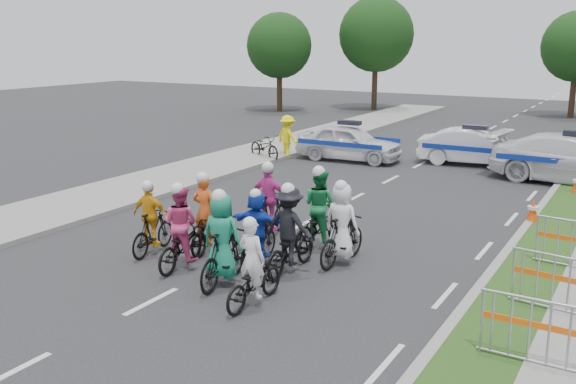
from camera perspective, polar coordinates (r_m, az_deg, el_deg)
The scene contains 24 objects.
ground at distance 12.23m, azimuth -12.06°, elevation -9.52°, with size 90.00×90.00×0.00m, color #28282B.
curb_right at distance 14.28m, azimuth 18.07°, elevation -6.23°, with size 0.20×60.00×0.12m, color gray.
grass_strip at distance 14.17m, azimuth 20.84°, elevation -6.63°, with size 1.20×60.00×0.11m, color #254C18.
sidewalk_left at distance 19.97m, azimuth -16.37°, elevation -0.49°, with size 3.00×60.00×0.13m, color gray.
rider_0 at distance 11.64m, azimuth -3.11°, elevation -7.45°, with size 0.62×1.67×1.69m.
rider_1 at distance 12.56m, azimuth -5.82°, elevation -4.97°, with size 0.88×1.90×1.95m.
rider_2 at distance 13.63m, azimuth -9.42°, elevation -3.88°, with size 0.83×1.87×1.85m.
rider_3 at distance 14.62m, azimuth -12.01°, elevation -2.90°, with size 0.90×1.67×1.70m.
rider_4 at distance 13.17m, azimuth 0.16°, elevation -4.08°, with size 1.06×1.87×1.91m.
rider_5 at distance 13.68m, azimuth -2.71°, elevation -3.53°, with size 1.35×1.62×1.67m.
rider_6 at distance 14.56m, azimuth -7.27°, elevation -2.96°, with size 0.88×1.89×1.86m.
rider_7 at distance 13.68m, azimuth 4.80°, elevation -3.51°, with size 0.82×1.80×1.86m.
rider_8 at distance 14.73m, azimuth 2.85°, elevation -2.26°, with size 0.94×1.98×1.94m.
rider_9 at distance 15.43m, azimuth -1.64°, elevation -1.47°, with size 0.99×1.84×1.89m.
police_car_0 at distance 25.37m, azimuth 5.45°, elevation 4.40°, with size 1.66×4.13×1.41m, color white.
police_car_1 at distance 25.37m, azimuth 16.19°, elevation 3.86°, with size 1.43×4.11×1.35m, color white.
police_car_2 at distance 23.21m, azimuth 24.18°, elevation 2.62°, with size 2.22×5.47×1.59m, color white.
marshal_hiviz at distance 25.80m, azimuth -0.03°, elevation 4.95°, with size 1.10×0.63×1.71m, color #FFF80D.
barrier_0 at distance 10.09m, azimuth 22.16°, elevation -11.94°, with size 2.00×0.50×1.12m, color #A5A8AD, non-canonical shape.
barrier_1 at distance 12.05m, azimuth 23.67°, elevation -7.90°, with size 2.00×0.50×1.12m, color #A5A8AD, non-canonical shape.
cone_0 at distance 17.74m, azimuth 20.93°, elevation -1.66°, with size 0.40×0.40×0.70m.
parked_bike at distance 25.55m, azimuth -2.10°, elevation 4.04°, with size 0.65×1.87×0.98m, color black.
tree_0 at distance 42.24m, azimuth -0.78°, elevation 12.87°, with size 4.20×4.20×6.30m.
tree_3 at distance 43.56m, azimuth 7.84°, elevation 13.69°, with size 4.90×4.90×7.35m.
Camera 1 is at (7.70, -8.23, 4.74)m, focal length 40.00 mm.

